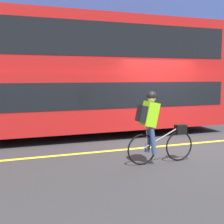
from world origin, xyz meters
The scene contains 7 objects.
ground_plane centered at (0.00, 0.00, 0.00)m, with size 80.00×80.00×0.00m, color #2D2D30.
road_center_line centered at (0.00, 0.12, 0.00)m, with size 50.00×0.14×0.01m, color yellow.
sidewalk_curb centered at (0.00, 5.00, 0.07)m, with size 60.00×1.79×0.13m.
building_facade centered at (0.00, 6.04, 4.33)m, with size 60.00×0.30×8.66m.
bus centered at (-2.94, 2.54, 2.12)m, with size 11.06×2.58×3.85m.
cyclist_on_bike centered at (-1.61, -1.34, 0.88)m, with size 1.66×0.32×1.64m.
trash_bin centered at (-0.62, 4.91, 0.60)m, with size 0.54×0.54×0.94m.
Camera 1 is at (-4.94, -7.43, 1.97)m, focal length 50.00 mm.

